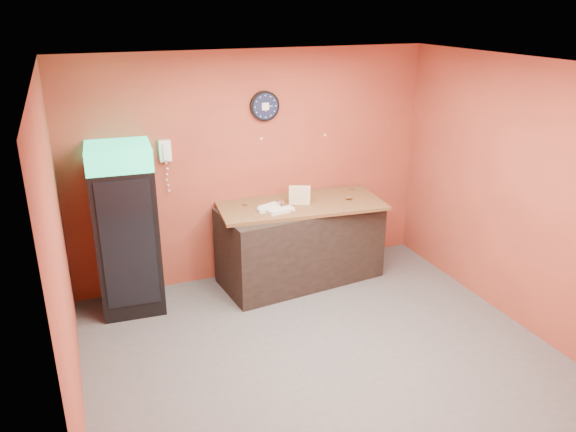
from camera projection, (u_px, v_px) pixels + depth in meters
floor at (320, 352)px, 5.63m from camera, size 4.50×4.50×0.00m
back_wall at (254, 167)px, 6.87m from camera, size 4.50×0.02×2.80m
left_wall at (61, 262)px, 4.36m from camera, size 0.02×4.00×2.80m
right_wall at (517, 194)px, 5.91m from camera, size 0.02×4.00×2.80m
ceiling at (327, 66)px, 4.64m from camera, size 4.50×4.00×0.02m
beverage_cooler at (127, 232)px, 6.14m from camera, size 0.71×0.72×1.90m
prep_counter at (300, 243)px, 6.97m from camera, size 2.04×1.07×0.98m
wall_clock at (265, 106)px, 6.63m from camera, size 0.36×0.06×0.36m
wall_phone at (165, 151)px, 6.34m from camera, size 0.13×0.11×0.24m
butcher_paper at (301, 205)px, 6.79m from camera, size 2.06×1.07×0.04m
sub_roll_stack at (300, 195)px, 6.72m from camera, size 0.27×0.19×0.22m
wrapped_sandwich_left at (269, 209)px, 6.52m from camera, size 0.28×0.11×0.04m
wrapped_sandwich_mid at (281, 211)px, 6.47m from camera, size 0.33×0.17×0.04m
wrapped_sandwich_right at (269, 206)px, 6.62m from camera, size 0.28×0.18×0.04m
kitchen_tool at (281, 204)px, 6.66m from camera, size 0.07×0.07×0.07m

